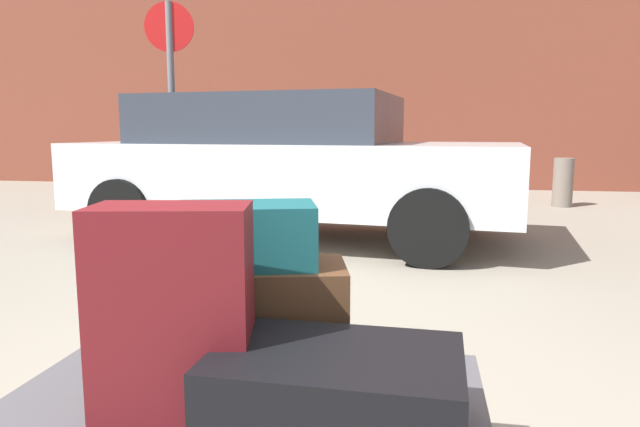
# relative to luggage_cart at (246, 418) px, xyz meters

# --- Properties ---
(luggage_cart) EXTENTS (1.34, 0.83, 0.34)m
(luggage_cart) POSITION_rel_luggage_cart_xyz_m (0.00, 0.00, 0.00)
(luggage_cart) COLOR #4C4C51
(luggage_cart) RESTS_ON ground_plane
(duffel_bag_brown_stacked_top) EXTENTS (0.68, 0.45, 0.32)m
(duffel_bag_brown_stacked_top) POSITION_rel_luggage_cart_xyz_m (-0.06, 0.22, 0.23)
(duffel_bag_brown_stacked_top) COLOR #51331E
(duffel_bag_brown_stacked_top) RESTS_ON luggage_cart
(suitcase_maroon_front_left) EXTENTS (0.43, 0.29, 0.56)m
(suitcase_maroon_front_left) POSITION_rel_luggage_cart_xyz_m (-0.15, -0.13, 0.35)
(suitcase_maroon_front_left) COLOR maroon
(suitcase_maroon_front_left) RESTS_ON luggage_cart
(suitcase_black_rear_left) EXTENTS (0.62, 0.42, 0.21)m
(suitcase_black_rear_left) POSITION_rel_luggage_cart_xyz_m (0.29, -0.16, 0.18)
(suitcase_black_rear_left) COLOR black
(suitcase_black_rear_left) RESTS_ON luggage_cart
(duffel_bag_teal_topmost_pile) EXTENTS (0.49, 0.37, 0.20)m
(duffel_bag_teal_topmost_pile) POSITION_rel_luggage_cart_xyz_m (-0.06, 0.22, 0.49)
(duffel_bag_teal_topmost_pile) COLOR #144C51
(duffel_bag_teal_topmost_pile) RESTS_ON duffel_bag_brown_stacked_top
(parked_car) EXTENTS (4.48, 2.30, 1.42)m
(parked_car) POSITION_rel_luggage_cart_xyz_m (-0.83, 4.11, 0.49)
(parked_car) COLOR silver
(parked_car) RESTS_ON ground_plane
(bollard_kerb_near) EXTENTS (0.27, 0.27, 0.69)m
(bollard_kerb_near) POSITION_rel_luggage_cart_xyz_m (2.45, 7.10, 0.07)
(bollard_kerb_near) COLOR #72665B
(bollard_kerb_near) RESTS_ON ground_plane
(no_parking_sign) EXTENTS (0.49, 0.14, 2.38)m
(no_parking_sign) POSITION_rel_luggage_cart_xyz_m (-2.10, 4.18, 1.20)
(no_parking_sign) COLOR slate
(no_parking_sign) RESTS_ON ground_plane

